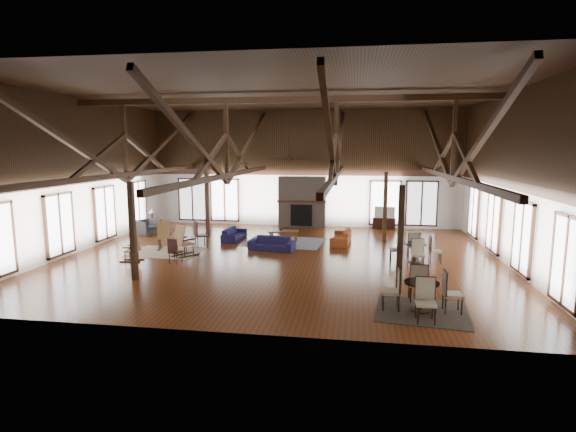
# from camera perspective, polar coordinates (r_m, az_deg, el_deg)

# --- Properties ---
(floor) EXTENTS (16.00, 16.00, 0.00)m
(floor) POSITION_cam_1_polar(r_m,az_deg,el_deg) (16.87, -0.96, -5.27)
(floor) COLOR #5B2B13
(floor) RESTS_ON ground
(ceiling) EXTENTS (16.00, 14.00, 0.02)m
(ceiling) POSITION_cam_1_polar(r_m,az_deg,el_deg) (16.49, -1.01, 15.41)
(ceiling) COLOR black
(ceiling) RESTS_ON wall_back
(wall_back) EXTENTS (16.00, 0.02, 6.00)m
(wall_back) POSITION_cam_1_polar(r_m,az_deg,el_deg) (23.33, 1.92, 6.05)
(wall_back) COLOR white
(wall_back) RESTS_ON floor
(wall_front) EXTENTS (16.00, 0.02, 6.00)m
(wall_front) POSITION_cam_1_polar(r_m,az_deg,el_deg) (9.61, -8.02, 2.23)
(wall_front) COLOR white
(wall_front) RESTS_ON floor
(wall_left) EXTENTS (0.02, 14.00, 6.00)m
(wall_left) POSITION_cam_1_polar(r_m,az_deg,el_deg) (19.43, -25.02, 4.72)
(wall_left) COLOR white
(wall_left) RESTS_ON floor
(wall_right) EXTENTS (0.02, 14.00, 6.00)m
(wall_right) POSITION_cam_1_polar(r_m,az_deg,el_deg) (17.01, 26.72, 4.16)
(wall_right) COLOR white
(wall_right) RESTS_ON floor
(roof_truss) EXTENTS (15.60, 14.07, 3.14)m
(roof_truss) POSITION_cam_1_polar(r_m,az_deg,el_deg) (16.38, -0.99, 8.55)
(roof_truss) COLOR #301D0D
(roof_truss) RESTS_ON wall_back
(post_grid) EXTENTS (8.16, 7.16, 3.05)m
(post_grid) POSITION_cam_1_polar(r_m,az_deg,el_deg) (16.57, -0.97, -0.14)
(post_grid) COLOR #301D0D
(post_grid) RESTS_ON floor
(fireplace) EXTENTS (2.50, 0.69, 2.60)m
(fireplace) POSITION_cam_1_polar(r_m,az_deg,el_deg) (23.15, 1.81, 1.78)
(fireplace) COLOR #736557
(fireplace) RESTS_ON floor
(ceiling_fan) EXTENTS (1.60, 1.60, 0.75)m
(ceiling_fan) POSITION_cam_1_polar(r_m,az_deg,el_deg) (15.31, 0.24, 7.43)
(ceiling_fan) COLOR black
(ceiling_fan) RESTS_ON roof_truss
(sofa_navy_front) EXTENTS (1.91, 0.97, 0.53)m
(sofa_navy_front) POSITION_cam_1_polar(r_m,az_deg,el_deg) (18.03, -2.07, -3.50)
(sofa_navy_front) COLOR #1B1842
(sofa_navy_front) RESTS_ON floor
(sofa_navy_left) EXTENTS (1.80, 0.76, 0.52)m
(sofa_navy_left) POSITION_cam_1_polar(r_m,az_deg,el_deg) (20.15, -6.85, -2.28)
(sofa_navy_left) COLOR #171740
(sofa_navy_left) RESTS_ON floor
(sofa_orange) EXTENTS (1.96, 0.88, 0.56)m
(sofa_orange) POSITION_cam_1_polar(r_m,az_deg,el_deg) (19.41, 6.74, -2.64)
(sofa_orange) COLOR #97431D
(sofa_orange) RESTS_ON floor
(coffee_table) EXTENTS (1.33, 0.74, 0.49)m
(coffee_table) POSITION_cam_1_polar(r_m,az_deg,el_deg) (19.52, -0.56, -2.05)
(coffee_table) COLOR brown
(coffee_table) RESTS_ON floor
(vase) EXTENTS (0.24, 0.24, 0.20)m
(vase) POSITION_cam_1_polar(r_m,az_deg,el_deg) (19.60, -0.88, -1.54)
(vase) COLOR #B2B2B2
(vase) RESTS_ON coffee_table
(armchair) EXTENTS (1.31, 1.24, 0.68)m
(armchair) POSITION_cam_1_polar(r_m,az_deg,el_deg) (22.26, -17.43, -1.36)
(armchair) COLOR #2C2C2F
(armchair) RESTS_ON floor
(side_table_lamp) EXTENTS (0.44, 0.44, 1.13)m
(side_table_lamp) POSITION_cam_1_polar(r_m,az_deg,el_deg) (23.23, -16.85, -0.72)
(side_table_lamp) COLOR black
(side_table_lamp) RESTS_ON floor
(rocking_chair_a) EXTENTS (0.72, 1.00, 1.17)m
(rocking_chair_a) POSITION_cam_1_polar(r_m,az_deg,el_deg) (18.80, -15.43, -2.42)
(rocking_chair_a) COLOR olive
(rocking_chair_a) RESTS_ON floor
(rocking_chair_b) EXTENTS (0.93, 1.06, 1.21)m
(rocking_chair_b) POSITION_cam_1_polar(r_m,az_deg,el_deg) (17.34, -13.24, -3.19)
(rocking_chair_b) COLOR olive
(rocking_chair_b) RESTS_ON floor
(rocking_chair_c) EXTENTS (0.80, 0.48, 0.99)m
(rocking_chair_c) POSITION_cam_1_polar(r_m,az_deg,el_deg) (17.12, -18.98, -3.94)
(rocking_chair_c) COLOR olive
(rocking_chair_c) RESTS_ON floor
(side_chair_a) EXTENTS (0.64, 0.64, 1.09)m
(side_chair_a) POSITION_cam_1_polar(r_m,az_deg,el_deg) (18.72, -11.30, -2.06)
(side_chair_a) COLOR black
(side_chair_a) RESTS_ON floor
(side_chair_b) EXTENTS (0.46, 0.46, 0.91)m
(side_chair_b) POSITION_cam_1_polar(r_m,az_deg,el_deg) (16.33, -14.29, -4.10)
(side_chair_b) COLOR black
(side_chair_b) RESTS_ON floor
(cafe_table_near) EXTENTS (1.98, 1.98, 1.04)m
(cafe_table_near) POSITION_cam_1_polar(r_m,az_deg,el_deg) (11.86, 16.59, -9.09)
(cafe_table_near) COLOR black
(cafe_table_near) RESTS_ON floor
(cafe_table_far) EXTENTS (1.82, 1.82, 0.96)m
(cafe_table_far) POSITION_cam_1_polar(r_m,az_deg,el_deg) (16.72, 15.87, -4.05)
(cafe_table_far) COLOR black
(cafe_table_far) RESTS_ON floor
(cup_near) EXTENTS (0.13, 0.13, 0.09)m
(cup_near) POSITION_cam_1_polar(r_m,az_deg,el_deg) (11.87, 16.60, -7.68)
(cup_near) COLOR #B2B2B2
(cup_near) RESTS_ON cafe_table_near
(cup_far) EXTENTS (0.12, 0.12, 0.09)m
(cup_far) POSITION_cam_1_polar(r_m,az_deg,el_deg) (16.62, 15.79, -3.21)
(cup_far) COLOR #B2B2B2
(cup_far) RESTS_ON cafe_table_far
(tv_console) EXTENTS (1.11, 0.42, 0.55)m
(tv_console) POSITION_cam_1_polar(r_m,az_deg,el_deg) (23.25, 12.06, -0.90)
(tv_console) COLOR black
(tv_console) RESTS_ON floor
(television) EXTENTS (1.01, 0.23, 0.57)m
(television) POSITION_cam_1_polar(r_m,az_deg,el_deg) (23.16, 12.19, 0.48)
(television) COLOR #B2B2B2
(television) RESTS_ON tv_console
(rug_tan) EXTENTS (2.66, 2.11, 0.01)m
(rug_tan) POSITION_cam_1_polar(r_m,az_deg,el_deg) (18.30, -15.23, -4.45)
(rug_tan) COLOR tan
(rug_tan) RESTS_ON floor
(rug_navy) EXTENTS (3.50, 2.77, 0.01)m
(rug_navy) POSITION_cam_1_polar(r_m,az_deg,el_deg) (19.53, -0.43, -3.33)
(rug_navy) COLOR #182143
(rug_navy) RESTS_ON floor
(rug_dark) EXTENTS (2.47, 2.30, 0.01)m
(rug_dark) POSITION_cam_1_polar(r_m,az_deg,el_deg) (11.97, 16.64, -11.52)
(rug_dark) COLOR black
(rug_dark) RESTS_ON floor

